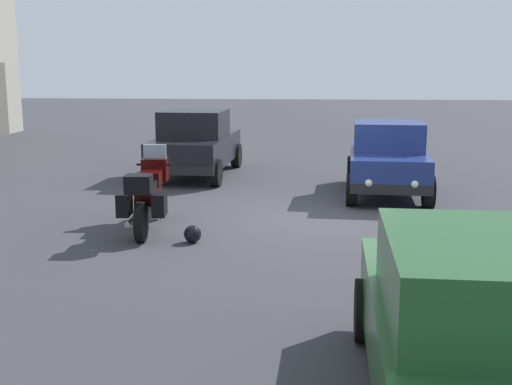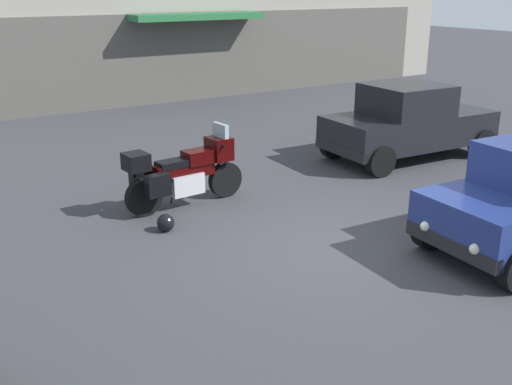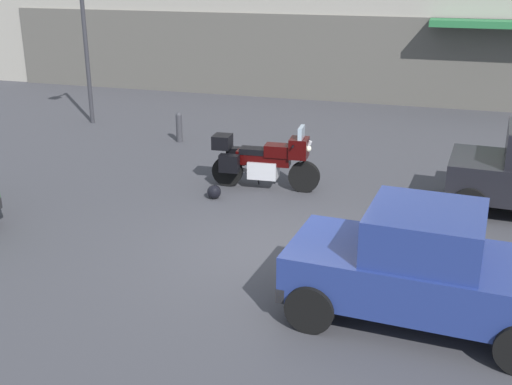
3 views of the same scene
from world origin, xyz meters
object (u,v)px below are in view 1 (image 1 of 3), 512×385
Objects in this scene: motorcycle at (149,194)px; car_hatchback_near at (196,144)px; helmet at (193,234)px; car_sedan_far at (497,344)px; car_compact_side at (387,159)px.

motorcycle is 5.52m from car_hatchback_near.
car_sedan_far reaches higher than helmet.
car_compact_side is at bearing -39.93° from helmet.
helmet is 0.07× the size of car_hatchback_near.
helmet is (-0.76, -0.87, -0.48)m from motorcycle.
helmet is 6.39m from car_hatchback_near.
car_hatchback_near is 0.85× the size of car_sedan_far.
car_compact_side is (9.57, -0.34, -0.01)m from car_sedan_far.
motorcycle is 7.35m from car_sedan_far.
helmet is 5.49m from car_compact_side.
car_hatchback_near is (5.52, 0.12, 0.19)m from motorcycle.
car_hatchback_near is at bearing 8.91° from helmet.
motorcycle is 1.25m from helmet.
helmet is at bearing -134.92° from motorcycle.
car_sedan_far is at bearing -157.06° from car_hatchback_near.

